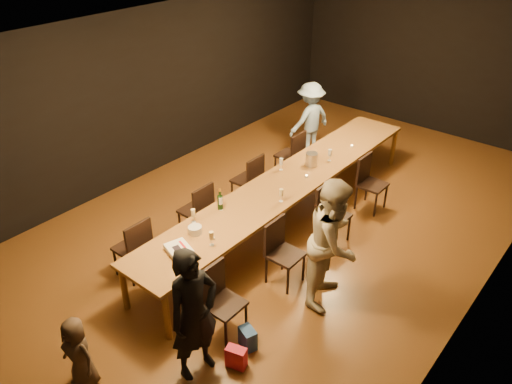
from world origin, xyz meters
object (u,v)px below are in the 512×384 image
Objects in this scene: woman_tan at (334,242)px; woman_birthday at (194,315)px; chair_right_0 at (224,303)px; chair_left_1 at (195,210)px; man_blue at (310,119)px; chair_right_2 at (334,215)px; chair_right_3 at (373,184)px; champagne_bottle at (220,199)px; birthday_cake at (179,250)px; chair_left_0 at (132,247)px; table at (288,183)px; chair_left_3 at (289,154)px; plate_stack at (195,230)px; child at (79,353)px; chair_left_2 at (247,179)px; chair_right_1 at (285,254)px; ice_bucket at (312,159)px.

woman_birthday is at bearing 151.96° from woman_tan.
chair_right_0 is 1.54m from woman_tan.
chair_right_0 is 0.69m from woman_birthday.
chair_left_1 is 0.63× the size of man_blue.
woman_birthday is 1.10× the size of man_blue.
chair_right_2 and chair_right_3 have the same top height.
champagne_bottle is at bearing -24.39° from chair_right_3.
chair_right_2 is at bearing 87.43° from birthday_cake.
man_blue reaches higher than chair_left_0.
chair_left_3 is (-0.85, 1.20, -0.24)m from table.
plate_stack is (0.73, 0.51, 0.34)m from chair_left_0.
chair_right_2 is 1.03× the size of child.
chair_right_3 is at bearing -25.28° from chair_left_0.
chair_left_3 is (0.00, 3.60, 0.00)m from chair_left_0.
plate_stack is at bearing -158.95° from chair_left_2.
chair_right_2 is 1.00× the size of chair_right_3.
chair_right_0 is 2.08m from chair_left_1.
chair_right_1 is at bearing 43.06° from man_blue.
woman_birthday is 2.00m from woman_tan.
table is at bearing 78.15° from champagne_bottle.
plate_stack is (-0.28, 2.01, 0.35)m from child.
chair_left_1 and chair_left_2 have the same top height.
chair_right_1 is (0.85, -1.20, -0.24)m from table.
chair_right_0 is at bearing 11.09° from birthday_cake.
champagne_bottle is at bearing -101.85° from table.
chair_right_2 is 1.00× the size of chair_left_0.
chair_right_0 and chair_left_2 have the same top height.
table is 6.45× the size of chair_left_3.
chair_left_0 is at bearing -54.78° from chair_right_1.
chair_left_0 is 1.03× the size of child.
chair_left_1 is 4.29× the size of ice_bucket.
chair_left_3 is (-1.70, 0.00, 0.00)m from chair_right_3.
chair_right_1 is 1.00× the size of chair_left_1.
child reaches higher than plate_stack.
chair_right_3 is 2.94m from chair_left_1.
chair_left_2 is (0.00, 2.40, 0.00)m from chair_left_0.
birthday_cake is at bearing 27.41° from man_blue.
chair_right_2 is at bearing 75.83° from child.
plate_stack is (0.73, -3.09, 0.34)m from chair_left_3.
woman_birthday reaches higher than birthday_cake.
woman_tan is at bearing 61.32° from child.
chair_right_2 and chair_left_1 have the same top height.
chair_right_1 is at bearing -0.00° from chair_right_2.
woman_birthday is at bearing 35.15° from man_blue.
chair_left_1 reaches higher than child.
chair_left_0 is 5.11× the size of plate_stack.
chair_right_2 is 4.29× the size of ice_bucket.
chair_left_2 is 1.46m from champagne_bottle.
chair_right_0 is at bearing -0.00° from chair_right_1.
birthday_cake is (-0.14, 1.59, 0.34)m from child.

